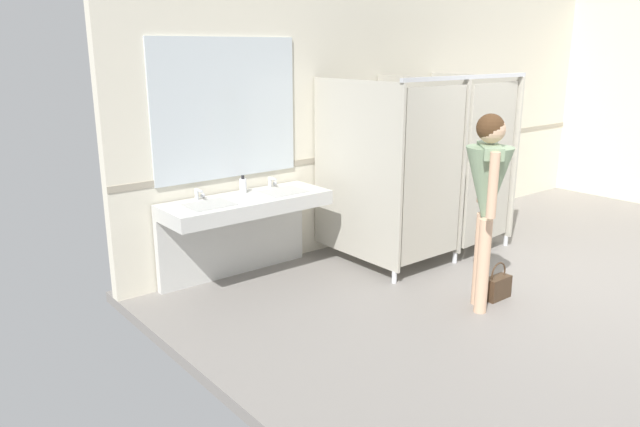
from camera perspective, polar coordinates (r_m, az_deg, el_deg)
ground_plane at (r=6.57m, az=25.39°, el=-6.63°), size 7.72×5.86×0.10m
wall_back at (r=7.69m, az=8.43°, el=9.62°), size 7.72×0.12×2.98m
wall_back_tile_band at (r=7.70m, az=8.65°, el=6.31°), size 7.72×0.01×0.06m
vanity_counter at (r=5.96m, az=-7.38°, el=-0.39°), size 1.67×0.60×0.97m
mirror_panel at (r=5.95m, az=-8.83°, el=9.75°), size 1.57×0.02×1.34m
bathroom_stalls at (r=6.69m, az=10.41°, el=4.75°), size 1.92×1.33×1.98m
person_standing at (r=5.31m, az=15.52°, el=2.37°), size 0.57×0.57×1.73m
handbag at (r=5.84m, az=16.42°, el=-6.63°), size 0.28×0.12×0.35m
soap_dispenser at (r=6.00m, az=-7.29°, el=2.65°), size 0.07×0.07×0.18m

